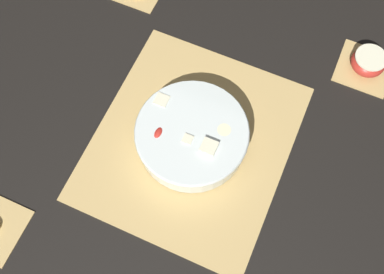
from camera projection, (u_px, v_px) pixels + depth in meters
The scene contains 5 objects.
ground_plane at pixel (192, 142), 0.99m from camera, with size 6.00×6.00×0.00m, color black.
bamboo_mat_center at pixel (192, 142), 0.99m from camera, with size 0.47×0.41×0.01m.
coaster_mat_far_left at pixel (364, 68), 1.06m from camera, with size 0.12×0.12×0.01m.
fruit_salad_bowl at pixel (192, 135), 0.95m from camera, with size 0.24×0.24×0.07m.
apple_half at pixel (368, 62), 1.04m from camera, with size 0.08×0.08×0.04m.
Camera 1 is at (0.34, 0.15, 0.92)m, focal length 42.00 mm.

